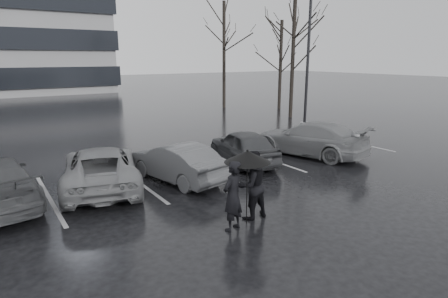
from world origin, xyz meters
name	(u,v)px	position (x,y,z in m)	size (l,w,h in m)	color
ground	(231,190)	(0.00, 0.00, 0.00)	(160.00, 160.00, 0.00)	black
car_main	(243,146)	(2.21, 2.38, 0.68)	(1.61, 3.99, 1.36)	black
car_west_a	(176,162)	(-1.02, 1.87, 0.65)	(1.38, 3.95, 1.30)	#2E2E30
car_west_b	(101,168)	(-3.38, 2.54, 0.68)	(2.25, 4.88, 1.36)	#505053
car_east	(310,138)	(5.36, 1.81, 0.72)	(2.03, 5.00, 1.45)	#505053
pedestrian_left	(233,196)	(-1.59, -2.34, 0.88)	(0.64, 0.42, 1.76)	black
pedestrian_right	(251,185)	(-0.78, -2.02, 0.91)	(0.89, 0.69, 1.82)	black
umbrella	(247,157)	(-1.09, -2.25, 1.77)	(1.15, 1.15, 1.95)	black
lamp_post	(308,52)	(10.39, 7.03, 4.46)	(0.53, 0.53, 9.74)	gray
stall_stripes	(174,174)	(-0.80, 2.50, 0.00)	(19.72, 5.00, 0.00)	#99999B
tree_east	(293,59)	(12.00, 10.00, 4.00)	(0.26, 0.26, 8.00)	black
tree_ne	(280,65)	(14.50, 14.00, 3.50)	(0.26, 0.26, 7.00)	black
tree_north	(224,56)	(11.00, 17.00, 4.25)	(0.26, 0.26, 8.50)	black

